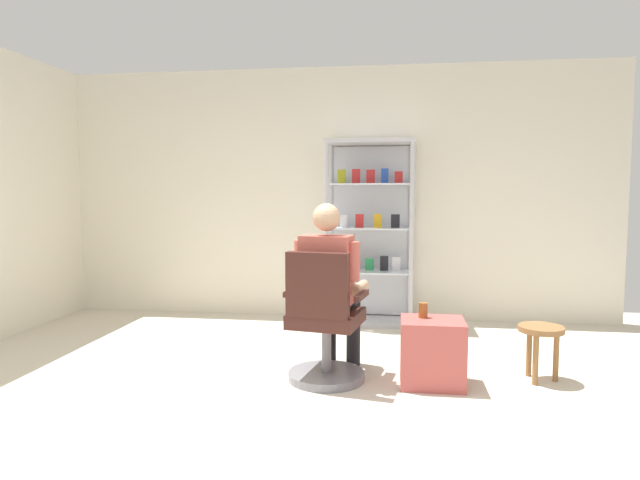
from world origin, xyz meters
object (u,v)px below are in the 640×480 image
(storage_crate, at_px, (432,352))
(display_cabinet_main, at_px, (370,231))
(seated_shopkeeper, at_px, (331,281))
(tea_glass, at_px, (423,310))
(office_chair, at_px, (324,329))
(wooden_stool, at_px, (541,337))

(storage_crate, bearing_deg, display_cabinet_main, 106.26)
(display_cabinet_main, bearing_deg, seated_shopkeeper, -96.74)
(display_cabinet_main, height_order, tea_glass, display_cabinet_main)
(display_cabinet_main, relative_size, tea_glass, 17.47)
(display_cabinet_main, distance_m, seated_shopkeeper, 1.76)
(office_chair, xyz_separation_m, storage_crate, (0.77, 0.06, -0.16))
(seated_shopkeeper, xyz_separation_m, tea_glass, (0.67, -0.05, -0.19))
(seated_shopkeeper, relative_size, storage_crate, 2.74)
(display_cabinet_main, xyz_separation_m, wooden_stool, (1.32, -1.64, -0.64))
(office_chair, relative_size, tea_glass, 8.83)
(office_chair, bearing_deg, tea_glass, 9.22)
(seated_shopkeeper, bearing_deg, tea_glass, -4.00)
(seated_shopkeeper, bearing_deg, display_cabinet_main, 83.26)
(display_cabinet_main, height_order, wooden_stool, display_cabinet_main)
(seated_shopkeeper, xyz_separation_m, wooden_stool, (1.52, 0.09, -0.39))
(storage_crate, bearing_deg, seated_shopkeeper, 172.09)
(display_cabinet_main, xyz_separation_m, office_chair, (-0.23, -1.89, -0.57))
(office_chair, height_order, wooden_stool, office_chair)
(storage_crate, xyz_separation_m, wooden_stool, (0.78, 0.19, 0.09))
(display_cabinet_main, xyz_separation_m, storage_crate, (0.53, -1.83, -0.73))
(display_cabinet_main, height_order, storage_crate, display_cabinet_main)
(tea_glass, bearing_deg, storage_crate, -40.24)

